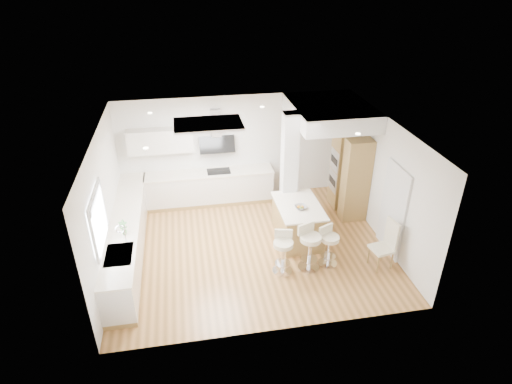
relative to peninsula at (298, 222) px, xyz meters
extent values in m
plane|color=#AE7940|center=(-1.10, -0.18, -0.45)|extent=(6.00, 6.00, 0.00)
cube|color=white|center=(-1.10, -0.18, -0.45)|extent=(6.00, 5.00, 0.02)
cube|color=silver|center=(-1.10, 2.32, 0.95)|extent=(6.00, 0.04, 2.80)
cube|color=silver|center=(-4.10, -0.18, 0.95)|extent=(0.04, 5.00, 2.80)
cube|color=silver|center=(1.90, -0.18, 0.95)|extent=(0.04, 5.00, 2.80)
cube|color=silver|center=(-1.90, 0.42, 2.32)|extent=(1.40, 0.95, 0.05)
cube|color=white|center=(-1.90, 0.42, 2.31)|extent=(1.25, 0.80, 0.03)
cylinder|color=white|center=(-3.10, 1.32, 2.33)|extent=(0.10, 0.10, 0.02)
cylinder|color=white|center=(-3.10, -0.68, 2.33)|extent=(0.10, 0.10, 0.02)
cylinder|color=white|center=(-0.60, 1.32, 2.33)|extent=(0.10, 0.10, 0.02)
cylinder|color=white|center=(0.90, 0.82, 2.33)|extent=(0.10, 0.10, 0.02)
cylinder|color=white|center=(0.90, -0.68, 2.33)|extent=(0.10, 0.10, 0.02)
cube|color=white|center=(-4.06, -1.08, 1.20)|extent=(0.03, 1.15, 0.95)
cube|color=silver|center=(-4.05, -1.08, 1.70)|extent=(0.04, 1.28, 0.06)
cube|color=silver|center=(-4.05, -1.08, 0.69)|extent=(0.04, 1.28, 0.06)
cube|color=silver|center=(-4.05, -1.69, 1.20)|extent=(0.04, 0.06, 0.95)
cube|color=silver|center=(-4.05, -0.47, 1.20)|extent=(0.04, 0.06, 0.95)
cube|color=#A4A7AC|center=(-4.03, -1.08, 1.63)|extent=(0.03, 1.18, 0.14)
cube|color=#433B35|center=(1.89, -0.78, 0.55)|extent=(0.02, 0.90, 2.00)
cube|color=silver|center=(1.87, -0.78, 0.55)|extent=(0.05, 1.00, 2.10)
cube|color=#9D7C43|center=(-3.80, 0.07, -0.40)|extent=(0.60, 4.50, 0.10)
cube|color=silver|center=(-3.80, 0.07, 0.03)|extent=(0.60, 4.50, 0.76)
cube|color=#F4E7CF|center=(-3.80, 0.07, 0.43)|extent=(0.63, 4.50, 0.04)
cube|color=#ABABB0|center=(-3.80, -1.18, 0.44)|extent=(0.50, 0.75, 0.02)
cube|color=#ABABB0|center=(-3.80, -1.36, 0.39)|extent=(0.40, 0.34, 0.10)
cube|color=#ABABB0|center=(-3.80, -1.00, 0.39)|extent=(0.40, 0.34, 0.10)
cylinder|color=silver|center=(-3.68, -0.88, 0.63)|extent=(0.02, 0.02, 0.36)
torus|color=silver|center=(-3.75, -0.88, 0.81)|extent=(0.18, 0.02, 0.18)
imported|color=#498242|center=(-3.75, -0.53, 0.61)|extent=(0.17, 0.12, 0.33)
cube|color=#9D7C43|center=(-1.85, 2.02, -0.40)|extent=(3.30, 0.60, 0.10)
cube|color=silver|center=(-1.85, 2.02, 0.03)|extent=(3.30, 0.60, 0.76)
cube|color=#F4E7CF|center=(-1.85, 2.02, 0.43)|extent=(3.33, 0.63, 0.04)
cube|color=black|center=(-1.60, 2.02, 0.45)|extent=(0.60, 0.40, 0.01)
cube|color=silver|center=(-3.00, 2.15, 1.35)|extent=(1.60, 0.34, 0.60)
cube|color=#ABABB0|center=(-1.60, 2.22, 1.70)|extent=(0.25, 0.18, 0.70)
cube|color=black|center=(-1.60, 2.14, 1.15)|extent=(0.90, 0.26, 0.44)
cube|color=silver|center=(-0.05, 0.77, 0.95)|extent=(0.35, 0.35, 2.80)
cube|color=white|center=(1.00, 1.22, 2.15)|extent=(1.78, 2.20, 0.40)
cube|color=#9D7C43|center=(1.58, 1.32, 0.60)|extent=(0.62, 0.62, 2.10)
cube|color=#9D7C43|center=(1.58, 0.62, 0.60)|extent=(0.62, 0.40, 2.10)
cube|color=#ABABB0|center=(1.27, 1.32, 0.85)|extent=(0.02, 0.55, 0.55)
cube|color=#ABABB0|center=(1.27, 1.32, 0.27)|extent=(0.02, 0.55, 0.55)
cube|color=black|center=(1.26, 1.32, 0.85)|extent=(0.01, 0.45, 0.18)
cube|color=black|center=(1.26, 1.32, 0.27)|extent=(0.01, 0.45, 0.18)
cube|color=#9D7C43|center=(0.00, 0.00, -0.02)|extent=(0.91, 1.40, 0.85)
cube|color=#F4E7CF|center=(0.00, 0.00, 0.42)|extent=(0.99, 1.48, 0.04)
imported|color=gray|center=(0.00, -0.15, 0.47)|extent=(0.26, 0.26, 0.06)
sphere|color=orange|center=(0.04, -0.15, 0.48)|extent=(0.07, 0.07, 0.07)
sphere|color=orange|center=(-0.04, -0.13, 0.48)|extent=(0.07, 0.07, 0.07)
sphere|color=olive|center=(0.00, -0.19, 0.48)|extent=(0.07, 0.07, 0.07)
cylinder|color=silver|center=(-0.61, -1.12, -0.44)|extent=(0.51, 0.51, 0.03)
cylinder|color=silver|center=(-0.61, -1.12, -0.11)|extent=(0.08, 0.08, 0.63)
cylinder|color=silver|center=(-0.61, -1.12, -0.24)|extent=(0.39, 0.39, 0.01)
cylinder|color=beige|center=(-0.61, -1.12, 0.24)|extent=(0.48, 0.48, 0.10)
cube|color=beige|center=(-0.58, -0.97, 0.39)|extent=(0.37, 0.13, 0.21)
cylinder|color=silver|center=(-0.04, -1.11, -0.44)|extent=(0.60, 0.60, 0.03)
cylinder|color=silver|center=(-0.04, -1.11, -0.08)|extent=(0.10, 0.10, 0.68)
cylinder|color=silver|center=(-0.04, -1.11, -0.22)|extent=(0.46, 0.46, 0.02)
cylinder|color=beige|center=(-0.04, -1.11, 0.30)|extent=(0.57, 0.57, 0.10)
cube|color=beige|center=(-0.11, -0.95, 0.46)|extent=(0.39, 0.20, 0.23)
cylinder|color=silver|center=(0.40, -1.05, -0.44)|extent=(0.54, 0.54, 0.03)
cylinder|color=silver|center=(0.40, -1.05, -0.13)|extent=(0.09, 0.09, 0.60)
cylinder|color=silver|center=(0.40, -1.05, -0.25)|extent=(0.41, 0.41, 0.01)
cylinder|color=beige|center=(0.40, -1.05, 0.21)|extent=(0.51, 0.51, 0.09)
cube|color=beige|center=(0.34, -0.92, 0.35)|extent=(0.34, 0.18, 0.20)
cube|color=beige|center=(1.45, -1.31, -0.01)|extent=(0.49, 0.49, 0.06)
cube|color=beige|center=(1.64, -1.28, 0.31)|extent=(0.12, 0.40, 0.68)
cylinder|color=#9D7C43|center=(1.32, -1.51, -0.24)|extent=(0.04, 0.04, 0.42)
cylinder|color=#9D7C43|center=(1.26, -1.18, -0.24)|extent=(0.04, 0.04, 0.42)
cylinder|color=#9D7C43|center=(1.65, -1.45, -0.24)|extent=(0.04, 0.04, 0.42)
cylinder|color=#9D7C43|center=(1.59, -1.12, -0.24)|extent=(0.04, 0.04, 0.42)
camera|label=1|loc=(-2.40, -7.97, 5.31)|focal=30.00mm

